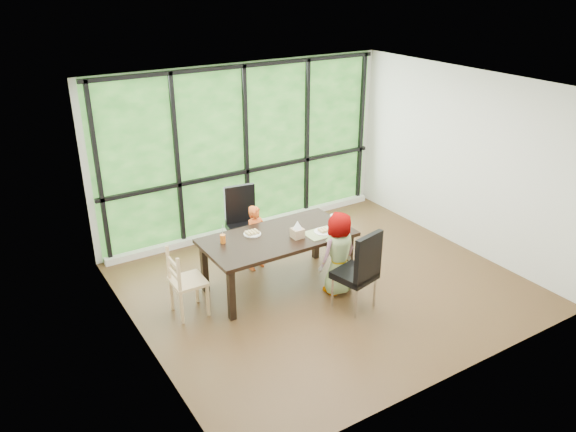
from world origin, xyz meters
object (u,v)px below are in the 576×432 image
object	(u,v)px
child_older	(338,254)
orange_cup	(223,239)
dining_table	(278,261)
chair_interior_leather	(355,269)
plate_near	(324,232)
green_cup	(340,227)
plate_far	(252,234)
tissue_box	(297,233)
chair_end_beech	(188,281)
chair_window_leather	(245,224)
child_toddler	(256,237)
white_mug	(333,217)

from	to	relation	value
child_older	orange_cup	size ratio (longest dim) A/B	10.14
dining_table	chair_interior_leather	distance (m)	1.12
plate_near	green_cup	distance (m)	0.23
plate_far	tissue_box	world-z (taller)	tissue_box
chair_end_beech	plate_near	xyz separation A→B (m)	(1.86, -0.25, 0.31)
dining_table	green_cup	bearing A→B (deg)	-20.97
chair_window_leather	plate_far	size ratio (longest dim) A/B	4.64
chair_end_beech	child_toddler	bearing A→B (deg)	-64.31
plate_near	dining_table	bearing A→B (deg)	158.18
chair_window_leather	plate_near	size ratio (longest dim) A/B	4.15
green_cup	tissue_box	size ratio (longest dim) A/B	0.78
chair_end_beech	plate_near	bearing A→B (deg)	-96.36
chair_window_leather	plate_far	distance (m)	0.83
chair_end_beech	child_older	world-z (taller)	child_older
child_toddler	tissue_box	xyz separation A→B (m)	(0.20, -0.77, 0.33)
plate_near	orange_cup	size ratio (longest dim) A/B	2.31
green_cup	tissue_box	distance (m)	0.61
child_older	tissue_box	size ratio (longest dim) A/B	7.75
tissue_box	dining_table	bearing A→B (deg)	138.41
dining_table	tissue_box	world-z (taller)	tissue_box
dining_table	green_cup	world-z (taller)	green_cup
green_cup	chair_end_beech	bearing A→B (deg)	171.28
dining_table	chair_end_beech	size ratio (longest dim) A/B	2.21
child_toddler	tissue_box	size ratio (longest dim) A/B	6.52
white_mug	tissue_box	xyz separation A→B (m)	(-0.72, -0.20, 0.02)
tissue_box	chair_end_beech	bearing A→B (deg)	172.72
white_mug	tissue_box	distance (m)	0.75
child_older	tissue_box	world-z (taller)	child_older
green_cup	dining_table	bearing A→B (deg)	159.03
chair_end_beech	tissue_box	bearing A→B (deg)	-96.13
child_older	tissue_box	distance (m)	0.60
chair_interior_leather	orange_cup	bearing A→B (deg)	-55.90
plate_near	orange_cup	world-z (taller)	orange_cup
green_cup	chair_interior_leather	bearing A→B (deg)	-110.94
chair_end_beech	tissue_box	size ratio (longest dim) A/B	6.12
child_older	chair_end_beech	bearing A→B (deg)	-23.56
white_mug	orange_cup	bearing A→B (deg)	173.95
plate_near	white_mug	bearing A→B (deg)	37.48
plate_far	green_cup	bearing A→B (deg)	-26.06
dining_table	white_mug	world-z (taller)	white_mug
plate_near	green_cup	world-z (taller)	green_cup
green_cup	white_mug	size ratio (longest dim) A/B	1.45
green_cup	tissue_box	xyz separation A→B (m)	(-0.60, 0.13, 0.01)
chair_window_leather	orange_cup	distance (m)	1.08
orange_cup	green_cup	distance (m)	1.58
white_mug	child_toddler	bearing A→B (deg)	148.02
orange_cup	white_mug	bearing A→B (deg)	-6.05
child_older	white_mug	distance (m)	0.70
plate_far	plate_near	size ratio (longest dim) A/B	0.89
dining_table	tissue_box	size ratio (longest dim) A/B	13.54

